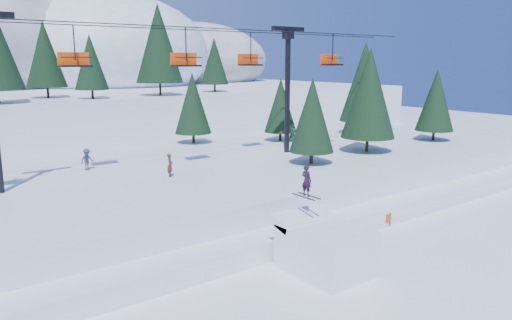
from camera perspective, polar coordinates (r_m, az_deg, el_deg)
ground at (r=22.01m, az=8.33°, el=-16.15°), size 160.00×160.00×0.00m
mid_shelf at (r=35.68m, az=-12.62°, el=-3.34°), size 70.00×22.00×2.50m
berm at (r=27.47m, az=-3.72°, el=-9.07°), size 70.00×6.00×1.10m
jump_kicker at (r=24.76m, az=7.84°, el=-9.85°), size 3.26×4.45×5.04m
chairlift at (r=35.16m, az=-11.28°, el=9.82°), size 46.00×3.21×10.28m
conifer_stand at (r=36.16m, az=-10.72°, el=6.22°), size 62.12×17.02×9.55m
distant_skiers at (r=37.07m, az=-11.57°, el=0.54°), size 32.16×7.15×1.83m
banner_near at (r=27.93m, az=8.45°, el=-8.84°), size 2.82×0.55×0.90m
banner_far at (r=31.17m, az=13.21°, el=-6.87°), size 2.83×0.48×0.90m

